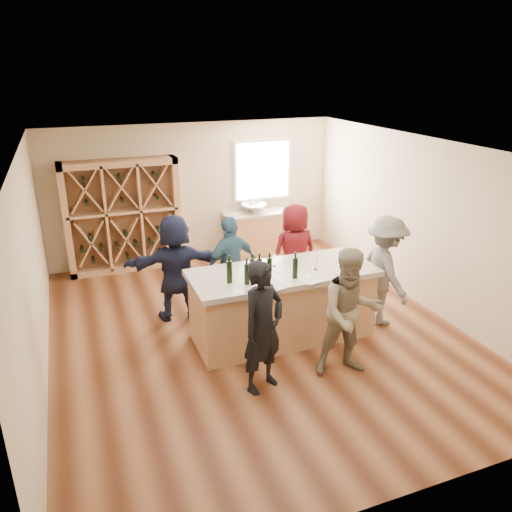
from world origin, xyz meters
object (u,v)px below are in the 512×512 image
object	(u,v)px
wine_bottle_a	(229,272)
wine_bottle_b	(247,274)
person_near_right	(350,313)
wine_bottle_c	(252,268)
person_near_left	(263,327)
tasting_counter_base	(282,306)
wine_bottle_f	(295,268)
wine_bottle_d	(259,269)
sink	(254,208)
person_far_right	(294,252)
person_server	(385,271)
person_far_left	(176,267)
wine_bottle_e	(269,267)
wine_rack	(123,216)
person_far_mid	(231,266)

from	to	relation	value
wine_bottle_a	wine_bottle_b	xyz separation A→B (m)	(0.20, -0.13, -0.01)
wine_bottle_b	person_near_right	bearing A→B (deg)	-39.64
wine_bottle_c	person_near_left	world-z (taller)	person_near_left
tasting_counter_base	person_near_right	size ratio (longest dim) A/B	1.49
wine_bottle_c	wine_bottle_a	bearing A→B (deg)	-169.48
wine_bottle_f	wine_bottle_d	bearing A→B (deg)	165.35
tasting_counter_base	wine_bottle_b	xyz separation A→B (m)	(-0.65, -0.26, 0.73)
sink	wine_bottle_b	xyz separation A→B (m)	(-1.53, -3.77, 0.22)
wine_bottle_b	wine_bottle_c	world-z (taller)	wine_bottle_b
person_far_right	person_server	bearing A→B (deg)	121.99
sink	person_far_left	size ratio (longest dim) A/B	0.31
sink	wine_bottle_b	world-z (taller)	wine_bottle_b
wine_bottle_e	wine_bottle_f	distance (m)	0.36
wine_bottle_a	wine_bottle_c	distance (m)	0.36
wine_bottle_c	person_near_left	size ratio (longest dim) A/B	0.16
person_near_left	person_server	size ratio (longest dim) A/B	0.98
wine_bottle_d	person_far_right	world-z (taller)	person_far_right
wine_rack	tasting_counter_base	bearing A→B (deg)	-63.07
person_near_right	wine_bottle_f	bearing A→B (deg)	125.44
person_far_left	sink	bearing A→B (deg)	-128.11
person_far_left	wine_bottle_f	world-z (taller)	person_far_left
wine_bottle_a	wine_bottle_e	size ratio (longest dim) A/B	1.09
wine_bottle_e	person_near_right	bearing A→B (deg)	-54.86
wine_bottle_b	person_far_left	world-z (taller)	person_far_left
person_far_mid	person_server	bearing A→B (deg)	133.76
sink	wine_bottle_a	distance (m)	4.04
person_far_right	wine_rack	bearing A→B (deg)	-47.27
wine_bottle_c	person_far_right	world-z (taller)	person_far_right
wine_bottle_a	person_near_left	bearing A→B (deg)	-83.28
tasting_counter_base	wine_bottle_a	bearing A→B (deg)	-171.46
sink	person_server	bearing A→B (deg)	-77.71
wine_bottle_d	wine_bottle_f	distance (m)	0.50
wine_bottle_c	wine_bottle_e	bearing A→B (deg)	-21.27
wine_bottle_e	person_far_left	size ratio (longest dim) A/B	0.17
wine_bottle_e	person_server	bearing A→B (deg)	0.62
wine_bottle_c	wine_bottle_f	bearing A→B (deg)	-23.48
wine_bottle_d	person_near_right	size ratio (longest dim) A/B	0.18
person_near_right	person_far_mid	size ratio (longest dim) A/B	1.05
tasting_counter_base	wine_bottle_f	xyz separation A→B (m)	(0.05, -0.30, 0.73)
wine_bottle_c	person_near_right	xyz separation A→B (m)	(0.94, -1.10, -0.34)
wine_bottle_c	person_near_right	distance (m)	1.49
wine_bottle_d	person_near_right	xyz separation A→B (m)	(0.87, -0.99, -0.36)
person_near_left	person_server	distance (m)	2.60
wine_rack	person_far_mid	bearing A→B (deg)	-62.26
tasting_counter_base	person_near_right	xyz separation A→B (m)	(0.44, -1.16, 0.37)
wine_bottle_e	wine_bottle_f	bearing A→B (deg)	-24.96
tasting_counter_base	wine_bottle_f	distance (m)	0.79
tasting_counter_base	wine_bottle_c	bearing A→B (deg)	-172.89
wine_rack	person_near_right	bearing A→B (deg)	-64.54
wine_bottle_c	person_far_right	xyz separation A→B (m)	(1.23, 1.23, -0.36)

